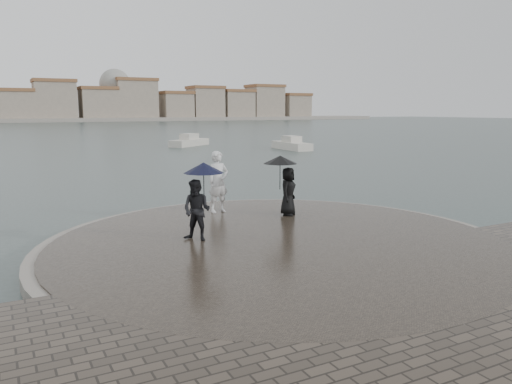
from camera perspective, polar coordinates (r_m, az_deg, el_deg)
ground at (r=10.67m, az=12.30°, el=-11.49°), size 400.00×400.00×0.00m
kerb_ring at (r=13.34m, az=2.61°, el=-6.29°), size 12.50×12.50×0.32m
quay_tip at (r=13.34m, az=2.61°, el=-6.20°), size 11.90×11.90×0.36m
statue at (r=16.67m, az=-4.33°, el=1.18°), size 0.81×0.60×2.05m
visitor_left at (r=13.12m, az=-6.56°, el=-0.65°), size 1.27×1.13×2.04m
visitor_right at (r=16.14m, az=3.37°, el=1.35°), size 1.26×1.11×1.95m
boats at (r=45.77m, az=-13.85°, el=4.88°), size 39.54×14.00×1.50m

